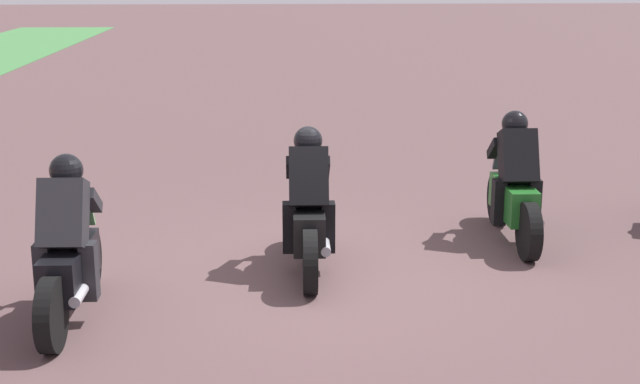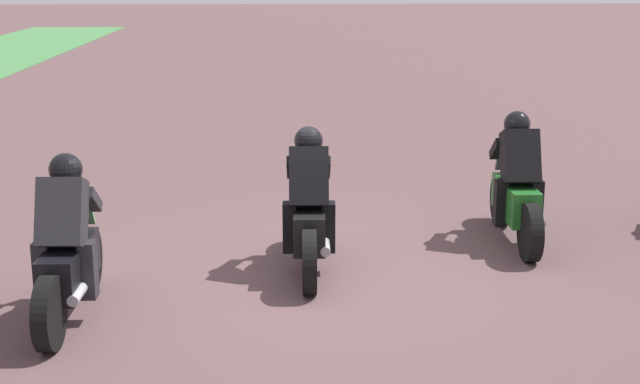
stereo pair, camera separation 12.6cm
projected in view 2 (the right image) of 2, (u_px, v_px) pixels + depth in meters
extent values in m
plane|color=#533C3D|center=(317.00, 274.00, 9.39)|extent=(120.00, 120.00, 0.00)
cylinder|color=black|center=(501.00, 199.00, 11.07)|extent=(0.64, 0.14, 0.64)
cylinder|color=black|center=(530.00, 233.00, 9.72)|extent=(0.64, 0.14, 0.64)
cube|color=#1E5D21|center=(516.00, 200.00, 10.35)|extent=(1.10, 0.33, 0.40)
ellipsoid|color=#1E5D21|center=(515.00, 172.00, 10.37)|extent=(0.48, 0.30, 0.24)
cube|color=red|center=(527.00, 210.00, 9.85)|extent=(0.06, 0.16, 0.08)
cylinder|color=#A5A5AD|center=(537.00, 219.00, 10.05)|extent=(0.42, 0.10, 0.10)
cube|color=black|center=(520.00, 157.00, 10.12)|extent=(0.49, 0.40, 0.66)
sphere|color=black|center=(517.00, 124.00, 10.25)|extent=(0.30, 0.30, 0.30)
cube|color=#515066|center=(507.00, 161.00, 10.75)|extent=(0.16, 0.26, 0.23)
cube|color=black|center=(501.00, 203.00, 10.23)|extent=(0.18, 0.14, 0.52)
cube|color=black|center=(536.00, 202.00, 10.24)|extent=(0.18, 0.14, 0.52)
cube|color=black|center=(497.00, 149.00, 10.48)|extent=(0.39, 0.10, 0.31)
cube|color=black|center=(528.00, 149.00, 10.49)|extent=(0.39, 0.10, 0.31)
cylinder|color=black|center=(308.00, 222.00, 10.13)|extent=(0.64, 0.15, 0.64)
cylinder|color=black|center=(309.00, 262.00, 8.77)|extent=(0.64, 0.15, 0.64)
cube|color=black|center=(309.00, 224.00, 9.41)|extent=(1.10, 0.34, 0.40)
ellipsoid|color=black|center=(309.00, 194.00, 9.43)|extent=(0.48, 0.31, 0.24)
cube|color=red|center=(309.00, 236.00, 8.91)|extent=(0.06, 0.16, 0.08)
cylinder|color=#A5A5AD|center=(325.00, 246.00, 9.10)|extent=(0.42, 0.11, 0.10)
cube|color=black|center=(309.00, 178.00, 9.18)|extent=(0.49, 0.41, 0.66)
sphere|color=black|center=(308.00, 141.00, 9.31)|extent=(0.30, 0.30, 0.30)
cube|color=slate|center=(308.00, 181.00, 9.81)|extent=(0.16, 0.26, 0.23)
cube|color=black|center=(290.00, 227.00, 9.29)|extent=(0.18, 0.14, 0.52)
cube|color=black|center=(328.00, 227.00, 9.29)|extent=(0.18, 0.14, 0.52)
cube|color=black|center=(291.00, 167.00, 9.54)|extent=(0.39, 0.11, 0.31)
cube|color=black|center=(325.00, 167.00, 9.55)|extent=(0.39, 0.11, 0.31)
cylinder|color=black|center=(88.00, 259.00, 8.85)|extent=(0.64, 0.15, 0.64)
cylinder|color=black|center=(49.00, 314.00, 7.49)|extent=(0.64, 0.15, 0.64)
cube|color=black|center=(69.00, 265.00, 8.12)|extent=(1.11, 0.34, 0.40)
ellipsoid|color=black|center=(69.00, 230.00, 8.14)|extent=(0.49, 0.31, 0.24)
cube|color=red|center=(54.00, 283.00, 7.62)|extent=(0.06, 0.16, 0.08)
cylinder|color=#A5A5AD|center=(78.00, 293.00, 7.82)|extent=(0.42, 0.11, 0.10)
cube|color=#232327|center=(62.00, 213.00, 7.90)|extent=(0.49, 0.41, 0.66)
sphere|color=black|center=(66.00, 170.00, 8.02)|extent=(0.31, 0.31, 0.30)
cube|color=#578D56|center=(80.00, 214.00, 8.52)|extent=(0.16, 0.26, 0.23)
cube|color=#232327|center=(43.00, 270.00, 8.00)|extent=(0.18, 0.14, 0.52)
cube|color=#232327|center=(88.00, 270.00, 8.01)|extent=(0.18, 0.14, 0.52)
cube|color=#232327|center=(53.00, 200.00, 8.26)|extent=(0.39, 0.11, 0.31)
cube|color=#232327|center=(92.00, 200.00, 8.26)|extent=(0.39, 0.11, 0.31)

